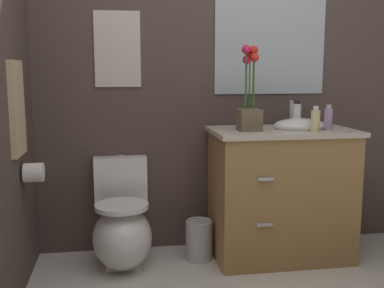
# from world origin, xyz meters

# --- Properties ---
(wall_back) EXTENTS (3.95, 0.05, 2.50)m
(wall_back) POSITION_xyz_m (0.20, 1.59, 1.25)
(wall_back) COLOR #4C3D38
(wall_back) RESTS_ON ground_plane
(toilet) EXTENTS (0.38, 0.59, 0.69)m
(toilet) POSITION_xyz_m (-0.70, 1.29, 0.24)
(toilet) COLOR white
(toilet) RESTS_ON ground_plane
(vanity_cabinet) EXTENTS (0.94, 0.56, 1.06)m
(vanity_cabinet) POSITION_xyz_m (0.37, 1.26, 0.45)
(vanity_cabinet) COLOR #9E7242
(vanity_cabinet) RESTS_ON ground_plane
(flower_vase) EXTENTS (0.14, 0.14, 0.54)m
(flower_vase) POSITION_xyz_m (0.12, 1.21, 1.05)
(flower_vase) COLOR brown
(flower_vase) RESTS_ON vanity_cabinet
(soap_bottle) EXTENTS (0.05, 0.05, 0.17)m
(soap_bottle) POSITION_xyz_m (0.64, 1.17, 0.96)
(soap_bottle) COLOR #B28CBF
(soap_bottle) RESTS_ON vanity_cabinet
(lotion_bottle) EXTENTS (0.06, 0.06, 0.16)m
(lotion_bottle) POSITION_xyz_m (0.52, 1.10, 0.95)
(lotion_bottle) COLOR beige
(lotion_bottle) RESTS_ON vanity_cabinet
(hand_wash_bottle) EXTENTS (0.06, 0.06, 0.19)m
(hand_wash_bottle) POSITION_xyz_m (0.48, 1.30, 0.97)
(hand_wash_bottle) COLOR white
(hand_wash_bottle) RESTS_ON vanity_cabinet
(trash_bin) EXTENTS (0.18, 0.18, 0.27)m
(trash_bin) POSITION_xyz_m (-0.19, 1.29, 0.14)
(trash_bin) COLOR #B7B7BC
(trash_bin) RESTS_ON ground_plane
(wall_poster) EXTENTS (0.31, 0.01, 0.50)m
(wall_poster) POSITION_xyz_m (-0.70, 1.55, 1.41)
(wall_poster) COLOR beige
(wall_mirror) EXTENTS (0.80, 0.01, 0.70)m
(wall_mirror) POSITION_xyz_m (0.37, 1.55, 1.45)
(wall_mirror) COLOR #B2BCC6
(hanging_towel) EXTENTS (0.03, 0.28, 0.52)m
(hanging_towel) POSITION_xyz_m (-1.26, 1.01, 1.06)
(hanging_towel) COLOR tan
(toilet_paper_roll) EXTENTS (0.11, 0.11, 0.11)m
(toilet_paper_roll) POSITION_xyz_m (-1.20, 1.09, 0.68)
(toilet_paper_roll) COLOR white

